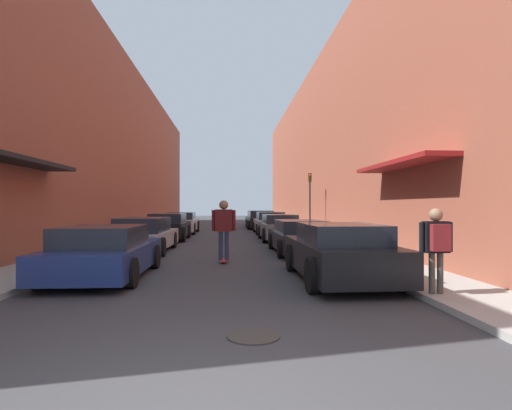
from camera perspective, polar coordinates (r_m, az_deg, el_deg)
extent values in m
plane|color=#38383A|center=(21.25, -4.71, -4.77)|extent=(99.13, 99.13, 0.00)
cube|color=#A3A099|center=(26.22, -14.90, -3.76)|extent=(1.80, 45.06, 0.12)
cube|color=#A3A099|center=(26.11, 5.81, -3.78)|extent=(1.80, 45.06, 0.12)
cube|color=brown|center=(27.11, -20.97, 7.39)|extent=(4.00, 45.06, 10.53)
cube|color=black|center=(12.39, -30.36, 5.38)|extent=(1.00, 4.80, 0.12)
cube|color=brown|center=(26.94, 11.95, 7.52)|extent=(4.00, 45.06, 10.61)
cube|color=maroon|center=(12.13, 19.98, 5.49)|extent=(1.00, 4.80, 0.12)
cube|color=navy|center=(10.29, -20.73, -7.03)|extent=(1.94, 4.29, 0.60)
cube|color=#232833|center=(10.03, -21.09, -4.15)|extent=(1.70, 2.23, 0.47)
cylinder|color=black|center=(11.85, -23.25, -6.87)|extent=(0.18, 0.64, 0.64)
cylinder|color=black|center=(11.37, -14.18, -7.17)|extent=(0.18, 0.64, 0.64)
cylinder|color=black|center=(9.41, -28.70, -8.62)|extent=(0.18, 0.64, 0.64)
cylinder|color=black|center=(8.79, -17.32, -9.23)|extent=(0.18, 0.64, 0.64)
cube|color=#B7B7BC|center=(15.44, -15.64, -4.75)|extent=(1.91, 4.66, 0.58)
cube|color=#232833|center=(15.18, -15.81, -2.74)|extent=(1.64, 2.44, 0.53)
cylinder|color=black|center=(17.03, -17.57, -4.80)|extent=(0.18, 0.65, 0.65)
cylinder|color=black|center=(16.70, -11.66, -4.90)|extent=(0.18, 0.65, 0.65)
cylinder|color=black|center=(14.28, -20.30, -5.70)|extent=(0.18, 0.65, 0.65)
cylinder|color=black|center=(13.89, -13.26, -5.86)|extent=(0.18, 0.65, 0.65)
cube|color=black|center=(20.62, -12.42, -3.40)|extent=(1.89, 3.97, 0.69)
cube|color=#232833|center=(20.40, -12.50, -1.83)|extent=(1.64, 2.08, 0.45)
cylinder|color=black|center=(21.98, -14.24, -3.68)|extent=(0.18, 0.71, 0.71)
cylinder|color=black|center=(21.73, -9.62, -3.72)|extent=(0.18, 0.71, 0.71)
cylinder|color=black|center=(19.59, -15.53, -4.11)|extent=(0.18, 0.71, 0.71)
cylinder|color=black|center=(19.31, -10.35, -4.17)|extent=(0.18, 0.71, 0.71)
cube|color=silver|center=(25.61, -10.49, -2.76)|extent=(1.79, 4.79, 0.69)
cube|color=#232833|center=(25.35, -10.55, -1.52)|extent=(1.56, 2.50, 0.43)
cylinder|color=black|center=(27.19, -11.91, -3.00)|extent=(0.18, 0.72, 0.72)
cylinder|color=black|center=(27.01, -8.33, -3.02)|extent=(0.18, 0.72, 0.72)
cylinder|color=black|center=(24.27, -12.89, -3.34)|extent=(0.18, 0.72, 0.72)
cylinder|color=black|center=(24.06, -8.87, -3.37)|extent=(0.18, 0.72, 0.72)
cube|color=black|center=(9.45, 11.71, -7.25)|extent=(1.89, 4.36, 0.69)
cube|color=#232833|center=(9.19, 12.07, -3.98)|extent=(1.65, 2.27, 0.42)
cylinder|color=black|center=(10.59, 4.98, -7.49)|extent=(0.18, 0.71, 0.71)
cylinder|color=black|center=(11.01, 14.38, -7.20)|extent=(0.18, 0.71, 0.71)
cylinder|color=black|center=(7.97, 8.00, -9.91)|extent=(0.18, 0.71, 0.71)
cylinder|color=black|center=(8.52, 20.12, -9.27)|extent=(0.18, 0.71, 0.71)
cube|color=black|center=(14.68, 6.17, -5.01)|extent=(1.81, 4.65, 0.59)
cube|color=#232833|center=(14.42, 6.33, -3.05)|extent=(1.58, 2.42, 0.44)
cylinder|color=black|center=(15.99, 2.18, -5.18)|extent=(0.18, 0.61, 0.61)
cylinder|color=black|center=(16.26, 8.31, -5.10)|extent=(0.18, 0.61, 0.61)
cylinder|color=black|center=(13.15, 3.51, -6.27)|extent=(0.18, 0.61, 0.61)
cylinder|color=black|center=(13.48, 10.90, -6.12)|extent=(0.18, 0.61, 0.61)
cube|color=gray|center=(19.82, 3.32, -3.58)|extent=(1.78, 4.09, 0.67)
cube|color=#232833|center=(19.59, 3.40, -2.00)|extent=(1.55, 2.14, 0.43)
cylinder|color=black|center=(21.00, 0.59, -3.88)|extent=(0.18, 0.69, 0.69)
cylinder|color=black|center=(21.19, 5.17, -3.84)|extent=(0.18, 0.69, 0.69)
cylinder|color=black|center=(18.49, 1.20, -4.38)|extent=(0.18, 0.69, 0.69)
cylinder|color=black|center=(18.71, 6.39, -4.33)|extent=(0.18, 0.69, 0.69)
cube|color=#B7B7BC|center=(24.90, 1.97, -2.87)|extent=(1.77, 4.61, 0.69)
cube|color=#232833|center=(24.65, 2.03, -1.55)|extent=(1.56, 2.40, 0.47)
cylinder|color=black|center=(26.26, -0.22, -3.16)|extent=(0.18, 0.66, 0.66)
cylinder|color=black|center=(26.43, 3.52, -3.14)|extent=(0.18, 0.66, 0.66)
cylinder|color=black|center=(23.42, 0.22, -3.53)|extent=(0.18, 0.66, 0.66)
cylinder|color=black|center=(23.60, 4.41, -3.50)|extent=(0.18, 0.66, 0.66)
cube|color=black|center=(30.15, 0.63, -2.44)|extent=(2.05, 4.53, 0.66)
cube|color=#232833|center=(29.91, 0.66, -1.31)|extent=(1.77, 2.37, 0.53)
cylinder|color=black|center=(31.48, -1.30, -2.67)|extent=(0.18, 0.65, 0.65)
cylinder|color=black|center=(31.63, 2.16, -2.66)|extent=(0.18, 0.65, 0.65)
cylinder|color=black|center=(28.71, -1.05, -2.92)|extent=(0.18, 0.65, 0.65)
cylinder|color=black|center=(28.86, 2.74, -2.90)|extent=(0.18, 0.65, 0.65)
cube|color=navy|center=(35.16, 0.21, -2.16)|extent=(1.97, 4.00, 0.59)
cube|color=#232833|center=(34.95, 0.24, -1.30)|extent=(1.69, 2.10, 0.48)
cylinder|color=black|center=(36.34, -1.36, -2.32)|extent=(0.18, 0.67, 0.67)
cylinder|color=black|center=(36.46, 1.50, -2.31)|extent=(0.18, 0.67, 0.67)
cylinder|color=black|center=(33.89, -1.18, -2.48)|extent=(0.18, 0.67, 0.67)
cylinder|color=black|center=(34.03, 1.89, -2.47)|extent=(0.18, 0.67, 0.67)
cube|color=#B2231E|center=(12.23, -4.64, -7.88)|extent=(0.20, 0.78, 0.02)
cylinder|color=beige|center=(12.48, -4.97, -7.89)|extent=(0.03, 0.06, 0.06)
cylinder|color=beige|center=(12.48, -4.27, -7.89)|extent=(0.03, 0.06, 0.06)
cylinder|color=beige|center=(11.99, -5.02, -8.21)|extent=(0.03, 0.06, 0.06)
cylinder|color=beige|center=(11.99, -4.29, -8.21)|extent=(0.03, 0.06, 0.06)
cylinder|color=#2D3351|center=(12.18, -5.06, -5.81)|extent=(0.13, 0.13, 0.87)
cylinder|color=#2D3351|center=(12.18, -4.21, -5.81)|extent=(0.13, 0.13, 0.87)
cube|color=maroon|center=(12.13, -4.64, -2.21)|extent=(0.52, 0.23, 0.66)
sphere|color=#8C664C|center=(12.12, -4.63, 0.02)|extent=(0.28, 0.28, 0.28)
cylinder|color=maroon|center=(12.13, -6.10, -2.20)|extent=(0.10, 0.10, 0.63)
cylinder|color=maroon|center=(12.13, -3.17, -2.21)|extent=(0.10, 0.10, 0.63)
cylinder|color=#332D28|center=(5.49, -0.37, -18.18)|extent=(0.70, 0.70, 0.02)
cylinder|color=#2D2D2D|center=(21.77, 7.70, 0.09)|extent=(0.10, 0.10, 3.36)
cube|color=#332D0F|center=(21.82, 7.70, 3.92)|extent=(0.16, 0.16, 0.45)
sphere|color=red|center=(21.75, 7.75, 4.23)|extent=(0.11, 0.11, 0.11)
cylinder|color=#47423D|center=(7.98, 23.83, -8.91)|extent=(0.11, 0.11, 0.74)
cylinder|color=#47423D|center=(8.06, 24.81, -8.83)|extent=(0.11, 0.11, 0.74)
cube|color=black|center=(7.95, 24.32, -4.18)|extent=(0.44, 0.20, 0.57)
sphere|color=#8C664C|center=(7.93, 24.31, -1.27)|extent=(0.24, 0.24, 0.24)
cylinder|color=black|center=(7.82, 22.60, -4.25)|extent=(0.09, 0.09, 0.54)
cylinder|color=black|center=(8.07, 25.98, -4.12)|extent=(0.09, 0.09, 0.54)
cube|color=maroon|center=(7.81, 24.87, -4.25)|extent=(0.33, 0.12, 0.48)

